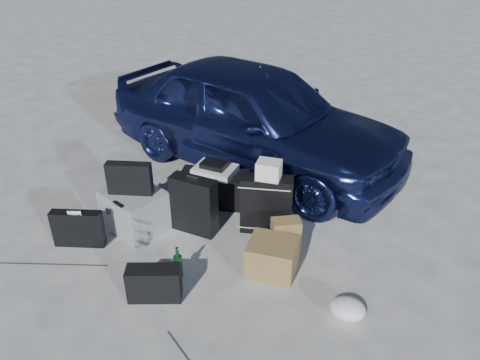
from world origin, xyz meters
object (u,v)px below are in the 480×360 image
pelican_case (135,210)px  briefcase (78,229)px  car (254,115)px  suitcase_left (194,205)px  green_bottle (178,263)px  duffel_bag (215,188)px  suitcase_right (266,205)px  cardboard_box (272,257)px

pelican_case → briefcase: (-0.37, -0.45, -0.02)m
car → suitcase_left: size_ratio=6.32×
car → green_bottle: bearing=-161.8°
green_bottle → pelican_case: bearing=144.9°
suitcase_left → duffel_bag: 0.57m
pelican_case → briefcase: size_ratio=1.20×
suitcase_right → suitcase_left: bearing=-171.8°
car → suitcase_right: (0.61, -1.38, -0.35)m
cardboard_box → suitcase_right: bearing=112.5°
car → duffel_bag: car is taller
car → cardboard_box: bearing=-140.4°
car → suitcase_left: (-0.08, -1.64, -0.36)m
suitcase_right → pelican_case: bearing=-174.2°
car → briefcase: (-1.05, -2.25, -0.47)m
pelican_case → suitcase_right: suitcase_right is taller
suitcase_left → cardboard_box: (0.93, -0.33, -0.15)m
duffel_bag → green_bottle: size_ratio=2.44×
car → suitcase_left: bearing=-166.6°
green_bottle → car: bearing=92.0°
cardboard_box → green_bottle: bearing=-154.8°
briefcase → duffel_bag: (0.96, 1.17, -0.00)m
briefcase → suitcase_left: bearing=15.4°
briefcase → car: bearing=48.1°
car → green_bottle: 2.39m
car → suitcase_right: size_ratio=6.26×
duffel_bag → pelican_case: bearing=-140.4°
briefcase → cardboard_box: bearing=-8.6°
briefcase → suitcase_right: bearing=10.8°
briefcase → cardboard_box: size_ratio=1.16×
briefcase → duffel_bag: size_ratio=0.66×
briefcase → duffel_bag: briefcase is taller
pelican_case → cardboard_box: (1.54, -0.17, -0.06)m
car → suitcase_right: bearing=-140.0°
pelican_case → green_bottle: pelican_case is taller
suitcase_right → cardboard_box: 0.66m
briefcase → suitcase_right: suitcase_right is taller
cardboard_box → green_bottle: 0.85m
duffel_bag → car: bearing=74.4°
suitcase_right → duffel_bag: size_ratio=0.83×
suitcase_right → duffel_bag: 0.77m
duffel_bag → cardboard_box: bearing=-54.4°
suitcase_left → green_bottle: (0.16, -0.70, -0.15)m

